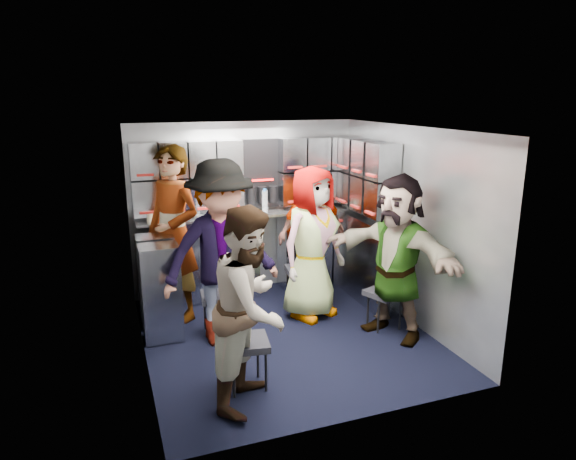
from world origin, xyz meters
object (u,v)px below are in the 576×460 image
object	(u,v)px
attendant_arc_c	(312,243)
attendant_arc_d	(312,235)
jump_seat_mid_left	(219,298)
attendant_arc_a	(251,307)
jump_seat_center	(305,273)
jump_seat_mid_right	(306,267)
jump_seat_near_left	(246,345)
attendant_standing	(174,234)
jump_seat_near_right	(385,295)
attendant_arc_e	(396,257)
attendant_arc_b	(221,253)

from	to	relation	value
attendant_arc_c	attendant_arc_d	world-z (taller)	attendant_arc_c
jump_seat_mid_left	attendant_arc_a	distance (m)	1.36
jump_seat_center	jump_seat_mid_right	xyz separation A→B (m)	(0.18, 0.42, -0.09)
jump_seat_near_left	attendant_standing	bearing A→B (deg)	101.35
jump_seat_mid_right	jump_seat_near_right	bearing A→B (deg)	-70.02
jump_seat_mid_left	jump_seat_near_right	world-z (taller)	jump_seat_mid_left
jump_seat_mid_right	attendant_arc_e	world-z (taller)	attendant_arc_e
jump_seat_near_right	attendant_arc_d	xyz separation A→B (m)	(-0.42, 0.98, 0.44)
attendant_arc_b	attendant_arc_e	distance (m)	1.74
jump_seat_near_left	attendant_arc_b	xyz separation A→B (m)	(0.02, 0.93, 0.53)
jump_seat_center	jump_seat_near_right	xyz separation A→B (m)	(0.61, -0.74, -0.07)
jump_seat_near_left	attendant_arc_a	world-z (taller)	attendant_arc_a
attendant_arc_b	attendant_arc_e	size ratio (longest dim) A/B	1.09
jump_seat_center	attendant_standing	distance (m)	1.53
attendant_arc_b	attendant_standing	bearing A→B (deg)	106.07
jump_seat_mid_left	attendant_arc_c	distance (m)	1.16
jump_seat_mid_left	attendant_standing	size ratio (longest dim) A/B	0.22
jump_seat_near_right	attendant_arc_c	bearing A→B (deg)	137.31
jump_seat_near_left	jump_seat_center	size ratio (longest dim) A/B	0.89
attendant_arc_c	jump_seat_mid_left	bearing A→B (deg)	160.97
jump_seat_center	jump_seat_mid_right	size ratio (longest dim) A/B	1.24
jump_seat_mid_right	attendant_arc_b	world-z (taller)	attendant_arc_b
jump_seat_center	attendant_standing	size ratio (longest dim) A/B	0.26
jump_seat_near_right	attendant_arc_a	xyz separation A→B (m)	(-1.69, -0.81, 0.44)
attendant_standing	attendant_arc_e	world-z (taller)	attendant_standing
jump_seat_near_right	jump_seat_mid_right	bearing A→B (deg)	109.98
jump_seat_center	attendant_arc_e	world-z (taller)	attendant_arc_e
jump_seat_mid_right	attendant_arc_e	distance (m)	1.49
jump_seat_mid_left	attendant_arc_e	size ratio (longest dim) A/B	0.25
jump_seat_mid_left	attendant_arc_e	distance (m)	1.85
jump_seat_mid_right	attendant_arc_a	world-z (taller)	attendant_arc_a
jump_seat_near_left	attendant_arc_e	world-z (taller)	attendant_arc_e
jump_seat_mid_right	attendant_arc_b	distance (m)	1.62
attendant_arc_d	attendant_arc_e	world-z (taller)	attendant_arc_e
attendant_arc_b	attendant_arc_d	size ratio (longest dim) A/B	1.14
jump_seat_mid_left	jump_seat_near_right	bearing A→B (deg)	-16.04
jump_seat_near_right	attendant_arc_a	size ratio (longest dim) A/B	0.28
jump_seat_mid_right	attendant_standing	bearing A→B (deg)	-175.12
attendant_standing	jump_seat_mid_right	bearing A→B (deg)	57.97
jump_seat_near_left	attendant_arc_a	xyz separation A→B (m)	(0.00, -0.18, 0.42)
attendant_arc_b	attendant_arc_a	bearing A→B (deg)	-100.83
jump_seat_center	attendant_arc_c	bearing A→B (deg)	-90.00
jump_seat_mid_left	attendant_standing	bearing A→B (deg)	122.85
jump_seat_near_left	jump_seat_near_right	size ratio (longest dim) A/B	0.98
jump_seat_mid_right	attendant_arc_e	size ratio (longest dim) A/B	0.24
attendant_arc_d	attendant_arc_e	bearing A→B (deg)	-85.86
jump_seat_near_right	attendant_arc_b	world-z (taller)	attendant_arc_b
attendant_standing	attendant_arc_c	world-z (taller)	attendant_standing
jump_seat_near_right	attendant_standing	size ratio (longest dim) A/B	0.23
jump_seat_center	attendant_arc_a	distance (m)	1.92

